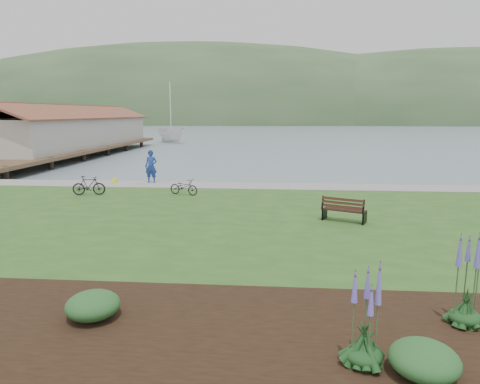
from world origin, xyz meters
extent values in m
plane|color=slate|center=(0.00, 0.00, 0.00)|extent=(600.00, 600.00, 0.00)
cube|color=#29511C|center=(0.00, -2.00, 0.20)|extent=(34.00, 20.00, 0.40)
cube|color=gray|center=(0.00, 6.90, 0.42)|extent=(34.00, 2.20, 0.03)
cube|color=black|center=(3.00, -9.80, 0.42)|extent=(24.00, 4.40, 0.04)
cube|color=#4C3826|center=(-20.00, 26.00, 0.85)|extent=(8.00, 36.00, 0.30)
cube|color=#B2ADA3|center=(-20.00, 28.00, 2.50)|extent=(6.40, 28.00, 3.00)
cube|color=black|center=(4.40, -0.93, 0.85)|extent=(1.70, 1.18, 0.05)
cube|color=black|center=(4.27, -1.20, 1.15)|extent=(1.53, 0.80, 0.50)
cube|color=black|center=(3.68, -0.60, 0.62)|extent=(0.28, 0.53, 0.44)
cube|color=black|center=(5.11, -1.25, 0.62)|extent=(0.28, 0.53, 0.44)
imported|color=navy|center=(-5.65, 7.50, 1.56)|extent=(0.86, 0.61, 2.32)
imported|color=black|center=(-2.93, 3.96, 0.81)|extent=(1.04, 1.68, 0.83)
imported|color=black|center=(-7.74, 3.48, 0.89)|extent=(0.75, 1.69, 0.99)
imported|color=silver|center=(-14.31, 48.16, 0.00)|extent=(15.78, 15.78, 29.15)
cube|color=#F4F91D|center=(-7.80, 7.20, 0.55)|extent=(0.24, 0.32, 0.31)
ellipsoid|color=#143817|center=(3.20, -10.69, 0.59)|extent=(0.62, 0.62, 0.31)
cone|color=#5246A3|center=(3.20, -10.69, 1.52)|extent=(0.36, 0.36, 1.54)
ellipsoid|color=#143817|center=(5.45, -9.16, 0.59)|extent=(0.62, 0.62, 0.31)
cone|color=#5246A3|center=(5.45, -9.16, 1.71)|extent=(0.36, 0.36, 1.92)
ellipsoid|color=#1E4C21|center=(-1.93, -9.49, 0.71)|extent=(1.08, 1.08, 0.54)
ellipsoid|color=#1E4C21|center=(4.07, -10.95, 0.71)|extent=(1.09, 1.09, 0.55)
camera|label=1|loc=(1.68, -17.28, 4.53)|focal=32.00mm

